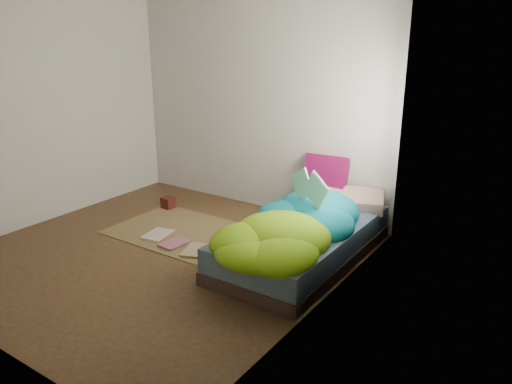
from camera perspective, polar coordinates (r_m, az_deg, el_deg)
ground at (r=5.10m, az=-10.95°, el=-6.96°), size 3.50×3.50×0.00m
room_walls at (r=4.65m, az=-11.99°, el=11.47°), size 3.54×3.54×2.62m
bed at (r=4.88m, az=5.34°, el=-5.71°), size 1.00×2.00×0.34m
duvet at (r=4.57m, az=4.13°, el=-2.74°), size 0.96×1.84×0.34m
rug at (r=5.55m, az=-8.07°, el=-4.58°), size 1.60×1.10×0.01m
pillow_floral at (r=5.38m, az=11.02°, el=-0.88°), size 0.72×0.58×0.14m
pillow_magenta at (r=5.57m, az=7.93°, el=1.73°), size 0.49×0.20×0.47m
open_book at (r=4.69m, az=6.01°, el=1.66°), size 0.44×0.26×0.26m
wooden_box at (r=6.29m, az=-9.99°, el=-1.19°), size 0.14×0.14×0.14m
floor_book_a at (r=5.56m, az=-12.15°, el=-4.59°), size 0.28×0.36×0.02m
floor_book_b at (r=5.31m, az=-10.10°, el=-5.55°), size 0.23×0.30×0.03m
floor_book_c at (r=5.10m, az=-8.11°, el=-6.51°), size 0.34×0.39×0.02m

